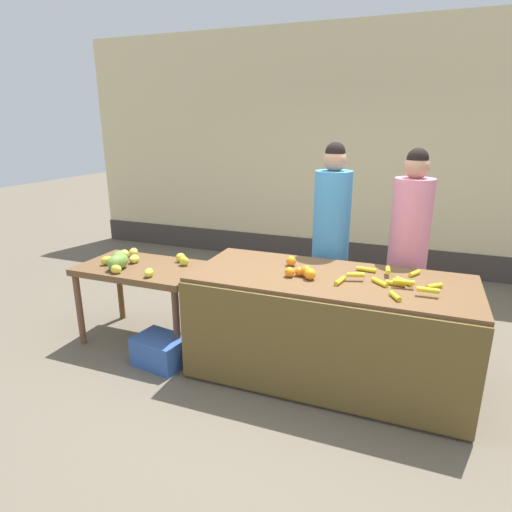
% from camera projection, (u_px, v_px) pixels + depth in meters
% --- Properties ---
extents(ground_plane, '(24.00, 24.00, 0.00)m').
position_uv_depth(ground_plane, '(291.00, 367.00, 3.77)').
color(ground_plane, '#665B4C').
extents(market_wall_back, '(8.65, 0.23, 3.34)m').
position_uv_depth(market_wall_back, '(357.00, 153.00, 6.07)').
color(market_wall_back, beige).
rests_on(market_wall_back, ground).
extents(fruit_stall_counter, '(2.20, 0.93, 0.89)m').
position_uv_depth(fruit_stall_counter, '(328.00, 328.00, 3.52)').
color(fruit_stall_counter, brown).
rests_on(fruit_stall_counter, ground).
extents(side_table_wooden, '(1.16, 0.70, 0.76)m').
position_uv_depth(side_table_wooden, '(143.00, 275.00, 4.08)').
color(side_table_wooden, brown).
rests_on(side_table_wooden, ground).
extents(banana_bunch_pile, '(0.76, 0.67, 0.07)m').
position_uv_depth(banana_bunch_pile, '(391.00, 280.00, 3.24)').
color(banana_bunch_pile, gold).
rests_on(banana_bunch_pile, fruit_stall_counter).
extents(orange_pile, '(0.32, 0.36, 0.09)m').
position_uv_depth(orange_pile, '(300.00, 270.00, 3.43)').
color(orange_pile, orange).
rests_on(orange_pile, fruit_stall_counter).
extents(mango_papaya_pile, '(0.81, 0.61, 0.14)m').
position_uv_depth(mango_papaya_pile, '(127.00, 260.00, 4.02)').
color(mango_papaya_pile, '#D3CB47').
rests_on(mango_papaya_pile, side_table_wooden).
extents(vendor_woman_blue_shirt, '(0.34, 0.34, 1.89)m').
position_uv_depth(vendor_woman_blue_shirt, '(330.00, 244.00, 4.06)').
color(vendor_woman_blue_shirt, '#33333D').
rests_on(vendor_woman_blue_shirt, ground).
extents(vendor_woman_pink_shirt, '(0.34, 0.34, 1.85)m').
position_uv_depth(vendor_woman_pink_shirt, '(407.00, 253.00, 3.85)').
color(vendor_woman_pink_shirt, '#33333D').
rests_on(vendor_woman_pink_shirt, ground).
extents(produce_crate, '(0.49, 0.39, 0.26)m').
position_uv_depth(produce_crate, '(161.00, 351.00, 3.79)').
color(produce_crate, '#3359A5').
rests_on(produce_crate, ground).
extents(produce_sack, '(0.37, 0.41, 0.49)m').
position_uv_depth(produce_sack, '(255.00, 298.00, 4.63)').
color(produce_sack, maroon).
rests_on(produce_sack, ground).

